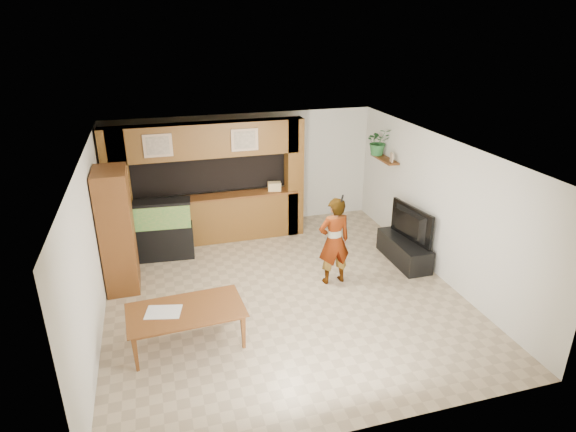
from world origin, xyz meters
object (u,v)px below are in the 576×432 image
object	(u,v)px
television	(407,224)
person	(334,241)
aquarium	(164,230)
dining_table	(188,328)
pantry_cabinet	(117,230)

from	to	relation	value
television	person	world-z (taller)	person
aquarium	person	size ratio (longest dim) A/B	0.75
person	dining_table	distance (m)	3.01
person	aquarium	bearing A→B (deg)	-35.79
pantry_cabinet	television	bearing A→B (deg)	-5.91
television	person	distance (m)	1.69
aquarium	person	distance (m)	3.45
television	dining_table	distance (m)	4.67
television	aquarium	bearing A→B (deg)	63.39
pantry_cabinet	person	bearing A→B (deg)	-13.99
pantry_cabinet	aquarium	xyz separation A→B (m)	(0.80, 0.93, -0.50)
aquarium	dining_table	size ratio (longest dim) A/B	0.73
television	pantry_cabinet	bearing A→B (deg)	75.54
pantry_cabinet	person	world-z (taller)	pantry_cabinet
person	pantry_cabinet	bearing A→B (deg)	-17.21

